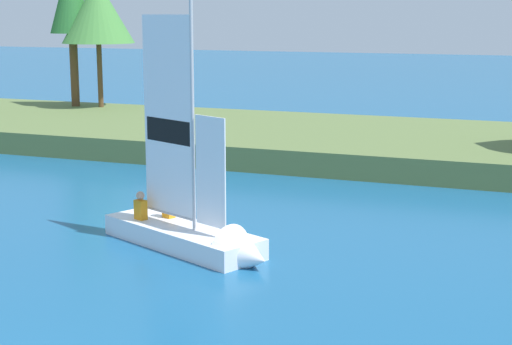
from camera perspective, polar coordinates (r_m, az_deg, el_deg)
The scene contains 3 objects.
shore_bank at distance 30.47m, azimuth 8.18°, elevation 2.09°, with size 80.00×10.02×0.84m, color #5B703D.
shoreline_tree_midright at distance 38.79m, azimuth -11.32°, elevation 11.30°, with size 3.41×3.41×6.05m.
sailboat at distance 17.83m, azimuth -3.93°, elevation -4.37°, with size 4.90×3.11×5.94m.
Camera 1 is at (6.67, -6.83, 5.27)m, focal length 55.70 mm.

